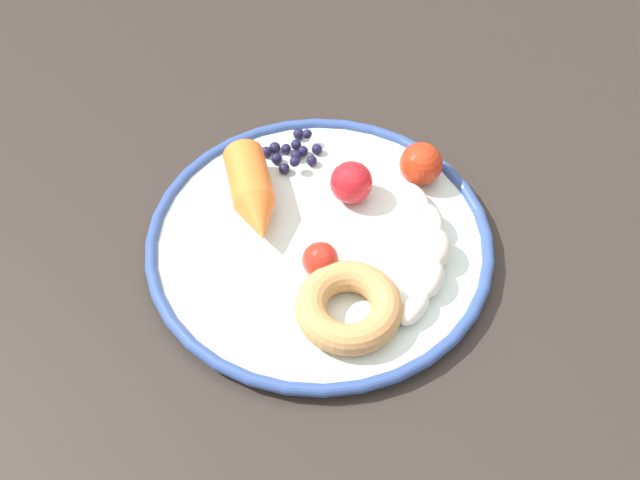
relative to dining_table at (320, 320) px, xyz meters
name	(u,v)px	position (x,y,z in m)	size (l,w,h in m)	color
dining_table	(320,320)	(0.00, 0.00, 0.00)	(1.27, 0.95, 0.71)	#2C2521
plate	(320,242)	(0.00, -0.04, 0.08)	(0.33, 0.33, 0.02)	silver
banana	(428,249)	(-0.10, -0.01, 0.10)	(0.06, 0.17, 0.03)	beige
carrot_orange	(253,195)	(0.06, -0.08, 0.10)	(0.06, 0.12, 0.04)	orange
donut	(349,307)	(-0.02, 0.05, 0.10)	(0.10, 0.10, 0.03)	tan
blueberry_pile	(292,151)	(0.03, -0.15, 0.09)	(0.06, 0.06, 0.02)	#191638
tomato_near	(351,182)	(-0.03, -0.09, 0.11)	(0.04, 0.04, 0.04)	red
tomato_mid	(421,164)	(-0.10, -0.11, 0.11)	(0.04, 0.04, 0.04)	red
tomato_far	(322,258)	(0.00, 0.00, 0.10)	(0.03, 0.03, 0.03)	red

